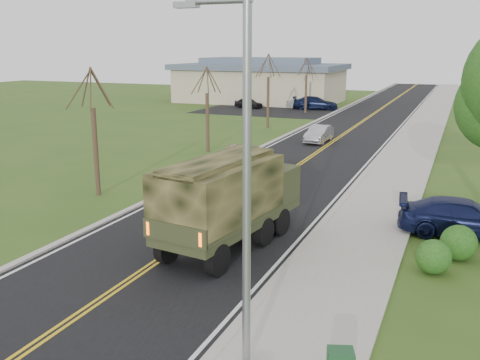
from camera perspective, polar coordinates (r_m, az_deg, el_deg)
The scene contains 18 objects.
ground at distance 15.32m, azimuth -16.68°, elevation -13.57°, with size 160.00×160.00×0.00m, color #31501A.
road at distance 51.57m, azimuth 12.65°, elevation 5.91°, with size 8.00×120.00×0.01m, color black.
curb_right at distance 51.00m, azimuth 17.26°, elevation 5.59°, with size 0.30×120.00×0.12m, color #9E998E.
sidewalk_right at distance 50.87m, azimuth 19.22°, elevation 5.41°, with size 3.20×120.00×0.10m, color #9E998E.
curb_left at distance 52.44m, azimuth 8.17°, elevation 6.28°, with size 0.30×120.00×0.10m, color #9E998E.
street_light at distance 10.91m, azimuth 0.25°, elevation 0.71°, with size 1.65×0.22×8.00m.
bare_tree_a at distance 26.19m, azimuth -15.21°, elevation 4.01°, with size 1.93×2.26×6.08m.
bare_tree_b at distance 36.32m, azimuth -3.50°, elevation 6.89°, with size 1.83×2.14×5.73m.
bare_tree_c at distance 47.28m, azimuth 3.01°, elevation 8.90°, with size 2.04×2.39×6.42m.
bare_tree_d at distance 58.69m, azimuth 7.05°, elevation 9.58°, with size 1.88×2.20×5.91m.
commercial_building at distance 70.95m, azimuth 2.21°, elevation 10.52°, with size 25.50×21.50×5.65m.
military_truck at distance 18.64m, azimuth -1.23°, elevation -1.68°, with size 3.22×6.93×3.33m.
suv_champagne at distance 29.99m, azimuth -0.35°, elevation 2.12°, with size 2.57×5.58×1.55m, color tan.
sedan_silver at distance 40.63m, azimuth 8.40°, elevation 4.89°, with size 1.33×3.81×1.25m, color #ADADB2.
pickup_navy at distance 21.85m, azimuth 22.77°, elevation -3.75°, with size 1.95×4.79×1.39m, color #10163B.
lot_car_dark at distance 63.20m, azimuth 0.92°, elevation 8.21°, with size 1.41×3.50×1.19m, color black.
lot_car_silver at distance 63.11m, azimuth 6.67°, elevation 8.12°, with size 1.28×3.67×1.21m, color silver.
lot_car_navy at distance 62.40m, azimuth 8.04°, elevation 8.14°, with size 2.08×5.13×1.49m, color black.
Camera 1 is at (8.97, -10.31, 6.93)m, focal length 40.00 mm.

